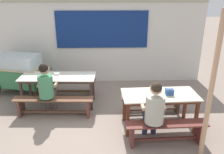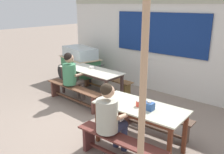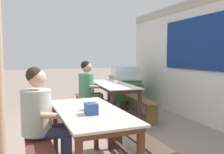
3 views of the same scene
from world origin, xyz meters
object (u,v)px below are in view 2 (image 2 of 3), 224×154
at_px(bench_near_front, 120,146).
at_px(person_left_back_turned, 71,74).
at_px(dining_table_far, 90,72).
at_px(bench_far_back, 106,82).
at_px(food_cart, 80,62).
at_px(wooden_support_post, 142,105).
at_px(tissue_box, 149,106).
at_px(bench_far_front, 74,93).
at_px(bench_near_back, 155,119).
at_px(person_near_front, 110,115).
at_px(soup_bowl, 92,67).
at_px(condiment_jar, 139,103).
at_px(dining_table_near, 140,111).

height_order(bench_near_front, person_left_back_turned, person_left_back_turned).
xyz_separation_m(dining_table_far, bench_far_back, (0.02, 0.57, -0.40)).
relative_size(food_cart, person_left_back_turned, 1.42).
height_order(bench_far_back, wooden_support_post, wooden_support_post).
bearing_deg(food_cart, bench_far_back, -9.06).
bearing_deg(tissue_box, bench_far_front, 167.70).
bearing_deg(bench_near_back, tissue_box, -70.60).
relative_size(person_left_back_turned, wooden_support_post, 0.51).
xyz_separation_m(tissue_box, wooden_support_post, (0.42, -0.85, 0.43)).
xyz_separation_m(bench_far_front, person_left_back_turned, (-0.14, 0.07, 0.45)).
xyz_separation_m(person_near_front, tissue_box, (0.41, 0.50, 0.11)).
relative_size(person_left_back_turned, tissue_box, 8.23).
distance_m(bench_far_back, soup_bowl, 0.70).
bearing_deg(dining_table_far, bench_near_back, -12.89).
height_order(bench_near_front, tissue_box, tissue_box).
relative_size(bench_near_front, wooden_support_post, 0.61).
bearing_deg(wooden_support_post, condiment_jar, 125.99).
height_order(bench_far_front, person_near_front, person_near_front).
bearing_deg(bench_far_front, dining_table_far, 87.98).
bearing_deg(condiment_jar, tissue_box, -2.45).
relative_size(dining_table_far, bench_far_front, 1.02).
bearing_deg(tissue_box, dining_table_near, 171.95).
bearing_deg(person_left_back_turned, dining_table_far, 72.56).
distance_m(bench_near_back, soup_bowl, 2.44).
relative_size(bench_far_front, bench_near_front, 1.18).
xyz_separation_m(bench_far_front, wooden_support_post, (2.92, -1.40, 0.98)).
bearing_deg(bench_far_front, person_near_front, -26.54).
bearing_deg(dining_table_near, soup_bowl, 152.89).
bearing_deg(person_left_back_turned, bench_far_front, -25.22).
xyz_separation_m(dining_table_far, food_cart, (-1.28, 0.78, -0.05)).
height_order(soup_bowl, wooden_support_post, wooden_support_post).
bearing_deg(person_near_front, bench_far_back, 133.05).
xyz_separation_m(dining_table_near, condiment_jar, (-0.02, -0.02, 0.13)).
relative_size(food_cart, soup_bowl, 13.20).
bearing_deg(bench_near_front, condiment_jar, 94.84).
distance_m(bench_far_back, wooden_support_post, 3.97).
bearing_deg(bench_far_front, wooden_support_post, -25.63).
relative_size(bench_near_back, condiment_jar, 14.36).
distance_m(dining_table_near, food_cart, 4.03).
relative_size(dining_table_far, condiment_jar, 18.06).
bearing_deg(bench_far_front, condiment_jar, -13.17).
bearing_deg(bench_far_front, bench_near_front, -25.06).
distance_m(tissue_box, soup_bowl, 2.80).
relative_size(person_left_back_turned, condiment_jar, 12.53).
height_order(dining_table_near, food_cart, food_cart).
bearing_deg(bench_far_front, soup_bowl, 91.67).
relative_size(dining_table_near, bench_near_front, 1.01).
distance_m(bench_near_front, wooden_support_post, 1.17).
bearing_deg(tissue_box, dining_table_far, 155.67).
relative_size(dining_table_far, bench_far_back, 1.05).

